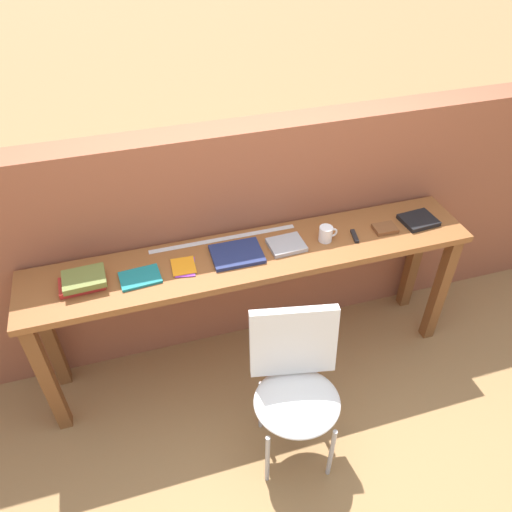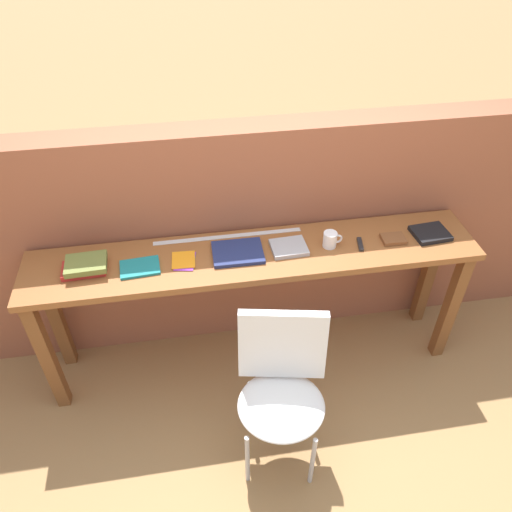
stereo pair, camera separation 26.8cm
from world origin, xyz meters
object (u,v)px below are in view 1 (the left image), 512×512
magazine_cycling (140,277)px  pamphlet_pile_colourful (185,267)px  book_stack_leftmost (83,281)px  chair_white_moulded (296,381)px  book_repair_rightmost (418,220)px  multitool_folded (355,236)px  mug (326,234)px  leather_journal_brown (385,228)px  book_open_centre (237,254)px

magazine_cycling → pamphlet_pile_colourful: bearing=0.7°
book_stack_leftmost → magazine_cycling: 0.28m
chair_white_moulded → magazine_cycling: 0.95m
magazine_cycling → book_repair_rightmost: book_repair_rightmost is taller
pamphlet_pile_colourful → multitool_folded: (0.98, -0.02, 0.00)m
book_stack_leftmost → mug: mug is taller
chair_white_moulded → pamphlet_pile_colourful: 0.82m
chair_white_moulded → multitool_folded: 0.89m
book_stack_leftmost → mug: bearing=-0.2°
pamphlet_pile_colourful → mug: bearing=0.2°
chair_white_moulded → leather_journal_brown: 1.03m
magazine_cycling → book_open_centre: book_open_centre is taller
book_open_centre → multitool_folded: size_ratio=2.50×
mug → leather_journal_brown: (0.37, -0.01, -0.03)m
magazine_cycling → book_repair_rightmost: (1.64, 0.03, 0.01)m
magazine_cycling → mug: size_ratio=1.87×
pamphlet_pile_colourful → leather_journal_brown: size_ratio=1.33×
book_open_centre → leather_journal_brown: size_ratio=2.12×
chair_white_moulded → book_repair_rightmost: (0.98, 0.62, 0.37)m
pamphlet_pile_colourful → book_open_centre: 0.29m
chair_white_moulded → magazine_cycling: (-0.65, 0.59, 0.36)m
mug → multitool_folded: mug is taller
chair_white_moulded → book_stack_leftmost: (-0.93, 0.62, 0.39)m
book_open_centre → multitool_folded: (0.68, -0.03, -0.00)m
book_open_centre → book_stack_leftmost: bearing=-178.6°
multitool_folded → book_repair_rightmost: 0.43m
pamphlet_pile_colourful → book_open_centre: book_open_centre is taller
magazine_cycling → mug: bearing=-2.9°
pamphlet_pile_colourful → book_repair_rightmost: (1.40, 0.01, 0.01)m
book_stack_leftmost → leather_journal_brown: bearing=-0.5°
magazine_cycling → multitool_folded: multitool_folded is taller
book_open_centre → mug: 0.52m
pamphlet_pile_colourful → leather_journal_brown: bearing=-0.5°
multitool_folded → book_repair_rightmost: bearing=3.3°
mug → pamphlet_pile_colourful: bearing=-179.8°
book_stack_leftmost → leather_journal_brown: book_stack_leftmost is taller
pamphlet_pile_colourful → book_open_centre: bearing=3.0°
magazine_cycling → mug: (1.04, 0.02, 0.04)m
book_open_centre → magazine_cycling: bearing=-175.4°
book_stack_leftmost → magazine_cycling: book_stack_leftmost is taller
book_open_centre → leather_journal_brown: 0.88m
leather_journal_brown → chair_white_moulded: bearing=-139.4°
multitool_folded → book_stack_leftmost: bearing=179.0°
chair_white_moulded → book_open_centre: 0.74m
book_stack_leftmost → magazine_cycling: (0.28, -0.03, -0.03)m
magazine_cycling → pamphlet_pile_colourful: size_ratio=1.19×
chair_white_moulded → leather_journal_brown: leather_journal_brown is taller
book_open_centre → chair_white_moulded: bearing=-77.7°
pamphlet_pile_colourful → book_stack_leftmost: bearing=179.3°
book_open_centre → book_repair_rightmost: book_repair_rightmost is taller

